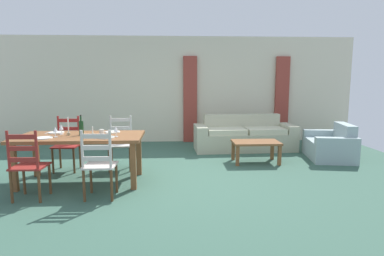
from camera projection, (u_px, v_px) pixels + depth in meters
ground_plane at (167, 179)px, 5.31m from camera, size 9.60×9.60×0.02m
wall_far at (169, 90)px, 8.37m from camera, size 9.60×0.16×2.70m
curtain_panel_left at (190, 100)px, 8.30m from camera, size 0.35×0.08×2.20m
curtain_panel_right at (282, 99)px, 8.43m from camera, size 0.35×0.08×2.20m
dining_table at (81, 141)px, 5.00m from camera, size 1.90×0.96×0.75m
dining_chair_near_left at (28, 165)px, 4.28m from camera, size 0.43×0.41×0.96m
dining_chair_near_right at (99, 164)px, 4.33m from camera, size 0.43×0.41×0.96m
dining_chair_far_left at (67, 144)px, 5.73m from camera, size 0.43×0.41×0.96m
dining_chair_far_right at (121, 143)px, 5.81m from camera, size 0.44×0.42×0.96m
dinner_plate_near_left at (44, 138)px, 4.71m from camera, size 0.24×0.24×0.02m
fork_near_left at (34, 138)px, 4.71m from camera, size 0.02×0.17×0.01m
dinner_plate_near_right at (106, 137)px, 4.76m from camera, size 0.24×0.24×0.02m
fork_near_right at (96, 138)px, 4.75m from camera, size 0.03×0.17×0.01m
dinner_plate_far_left at (56, 132)px, 5.21m from camera, size 0.24×0.24×0.02m
fork_far_left at (47, 133)px, 5.20m from camera, size 0.02×0.17×0.01m
dinner_plate_far_right at (113, 132)px, 5.26m from camera, size 0.24×0.24×0.02m
fork_far_right at (103, 132)px, 5.25m from camera, size 0.03×0.17×0.01m
wine_bottle at (81, 128)px, 4.99m from camera, size 0.07×0.07×0.32m
wine_glass_near_left at (55, 130)px, 4.82m from camera, size 0.06×0.06×0.16m
wine_glass_near_right at (116, 129)px, 4.85m from camera, size 0.06×0.06×0.16m
wine_glass_far_left at (61, 127)px, 5.07m from camera, size 0.06×0.06×0.16m
coffee_cup_primary at (102, 132)px, 5.00m from camera, size 0.07×0.07×0.09m
candle_tall at (69, 130)px, 4.98m from camera, size 0.05×0.05×0.28m
candle_short at (93, 133)px, 4.95m from camera, size 0.05×0.05×0.14m
couch at (244, 137)px, 7.48m from camera, size 2.31×0.89×0.80m
coffee_table at (256, 145)px, 6.27m from camera, size 0.90×0.56×0.42m
armchair_upholstered at (332, 147)px, 6.61m from camera, size 0.98×1.27×0.72m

